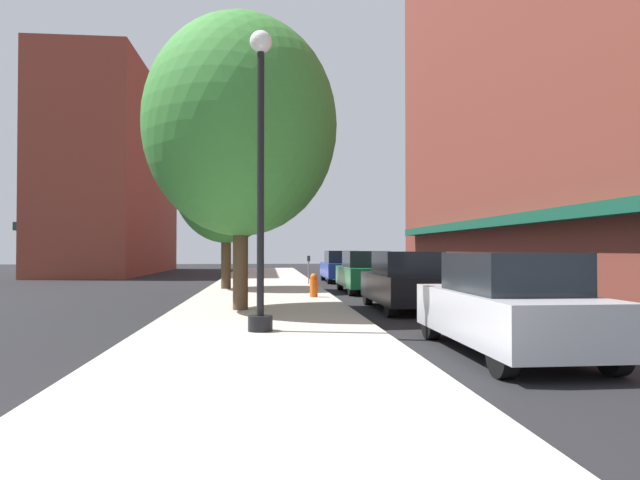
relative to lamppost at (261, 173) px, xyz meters
name	(u,v)px	position (x,y,z in m)	size (l,w,h in m)	color
ground_plane	(361,291)	(4.02, 11.83, -3.20)	(90.00, 90.00, 0.00)	black
sidewalk_slab	(264,288)	(0.02, 12.83, -3.14)	(4.80, 50.00, 0.12)	#A8A399
building_right_brick	(560,15)	(15.01, 15.83, 10.51)	(6.80, 40.00, 27.48)	brown
building_far_background	(115,178)	(-11.00, 30.83, 3.81)	(6.80, 18.00, 14.06)	brown
lamppost	(261,173)	(0.00, 0.00, 0.00)	(0.48, 0.48, 5.90)	black
fire_hydrant	(314,285)	(1.69, 7.65, -2.68)	(0.33, 0.26, 0.79)	#E05614
parking_meter_near	(309,266)	(2.07, 14.93, -2.25)	(0.14, 0.09, 1.31)	slate
tree_near	(226,183)	(-1.54, 12.01, 1.23)	(4.28, 4.28, 6.79)	#4C3823
tree_mid	(241,126)	(-0.57, 3.94, 1.80)	(5.12, 5.12, 7.84)	#4C3823
car_silver	(508,305)	(4.02, -2.21, -2.39)	(1.80, 4.30, 1.66)	black
car_black	(405,282)	(4.02, 4.44, -2.39)	(1.80, 4.30, 1.66)	black
car_green	(365,272)	(4.02, 10.93, -2.39)	(1.80, 4.30, 1.66)	black
car_blue	(341,267)	(4.02, 18.13, -2.39)	(1.80, 4.30, 1.66)	black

